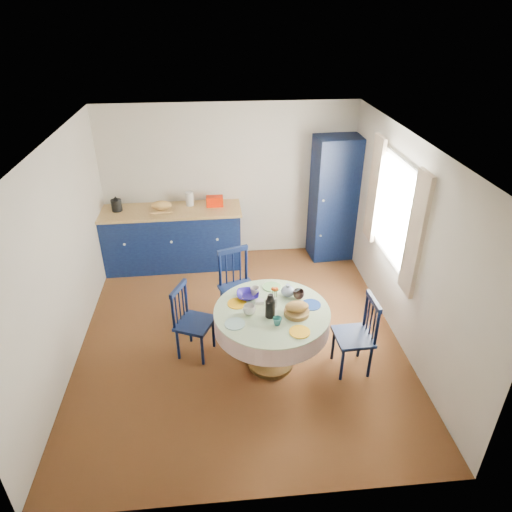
{
  "coord_description": "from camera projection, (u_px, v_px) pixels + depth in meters",
  "views": [
    {
      "loc": [
        -0.23,
        -4.66,
        3.8
      ],
      "look_at": [
        0.23,
        0.2,
        1.05
      ],
      "focal_mm": 32.0,
      "sensor_mm": 36.0,
      "label": 1
    }
  ],
  "objects": [
    {
      "name": "wall_right",
      "position": [
        404.0,
        243.0,
        5.48
      ],
      "size": [
        0.02,
        4.5,
        2.5
      ],
      "primitive_type": "cube",
      "color": "beige",
      "rests_on": "floor"
    },
    {
      "name": "mug_b",
      "position": [
        277.0,
        321.0,
        4.82
      ],
      "size": [
        0.1,
        0.1,
        0.09
      ],
      "primitive_type": "imported",
      "color": "#2B6F6F",
      "rests_on": "dining_table"
    },
    {
      "name": "floor",
      "position": [
        240.0,
        334.0,
        5.93
      ],
      "size": [
        4.5,
        4.5,
        0.0
      ],
      "primitive_type": "plane",
      "color": "black",
      "rests_on": "ground"
    },
    {
      "name": "wall_back",
      "position": [
        230.0,
        183.0,
        7.26
      ],
      "size": [
        4.0,
        0.02,
        2.5
      ],
      "primitive_type": "cube",
      "color": "beige",
      "rests_on": "floor"
    },
    {
      "name": "ceiling",
      "position": [
        236.0,
        144.0,
        4.7
      ],
      "size": [
        4.5,
        4.5,
        0.0
      ],
      "primitive_type": "plane",
      "rotation": [
        3.14,
        0.0,
        0.0
      ],
      "color": "white",
      "rests_on": "wall_back"
    },
    {
      "name": "pantry_cabinet",
      "position": [
        334.0,
        199.0,
        7.3
      ],
      "size": [
        0.75,
        0.56,
        2.01
      ],
      "rotation": [
        0.0,
        0.0,
        0.09
      ],
      "color": "black",
      "rests_on": "floor"
    },
    {
      "name": "window",
      "position": [
        395.0,
        212.0,
        5.6
      ],
      "size": [
        0.1,
        1.74,
        1.45
      ],
      "color": "white",
      "rests_on": "wall_right"
    },
    {
      "name": "chair_right",
      "position": [
        357.0,
        335.0,
        5.17
      ],
      "size": [
        0.43,
        0.45,
        0.96
      ],
      "rotation": [
        0.0,
        0.0,
        -1.52
      ],
      "color": "black",
      "rests_on": "floor"
    },
    {
      "name": "mug_d",
      "position": [
        255.0,
        291.0,
        5.3
      ],
      "size": [
        0.11,
        0.11,
        0.1
      ],
      "primitive_type": "imported",
      "color": "silver",
      "rests_on": "dining_table"
    },
    {
      "name": "cobalt_bowl",
      "position": [
        248.0,
        295.0,
        5.27
      ],
      "size": [
        0.26,
        0.26,
        0.06
      ],
      "primitive_type": "imported",
      "color": "navy",
      "rests_on": "dining_table"
    },
    {
      "name": "chair_far",
      "position": [
        238.0,
        287.0,
        5.96
      ],
      "size": [
        0.58,
        0.56,
        1.03
      ],
      "rotation": [
        0.0,
        0.0,
        0.34
      ],
      "color": "black",
      "rests_on": "floor"
    },
    {
      "name": "mug_c",
      "position": [
        299.0,
        294.0,
        5.25
      ],
      "size": [
        0.13,
        0.13,
        0.1
      ],
      "primitive_type": "imported",
      "color": "black",
      "rests_on": "dining_table"
    },
    {
      "name": "mug_a",
      "position": [
        249.0,
        310.0,
        4.98
      ],
      "size": [
        0.14,
        0.14,
        0.11
      ],
      "primitive_type": "imported",
      "color": "silver",
      "rests_on": "dining_table"
    },
    {
      "name": "dining_table",
      "position": [
        272.0,
        319.0,
        5.12
      ],
      "size": [
        1.3,
        1.3,
        1.07
      ],
      "color": "#523717",
      "rests_on": "floor"
    },
    {
      "name": "kitchen_counter",
      "position": [
        173.0,
        237.0,
        7.25
      ],
      "size": [
        2.19,
        0.72,
        1.21
      ],
      "rotation": [
        0.0,
        0.0,
        0.02
      ],
      "color": "black",
      "rests_on": "floor"
    },
    {
      "name": "wall_left",
      "position": [
        62.0,
        258.0,
        5.15
      ],
      "size": [
        0.02,
        4.5,
        2.5
      ],
      "primitive_type": "cube",
      "color": "beige",
      "rests_on": "floor"
    },
    {
      "name": "chair_left",
      "position": [
        192.0,
        321.0,
        5.41
      ],
      "size": [
        0.53,
        0.54,
        0.93
      ],
      "rotation": [
        0.0,
        0.0,
        1.16
      ],
      "color": "black",
      "rests_on": "floor"
    }
  ]
}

